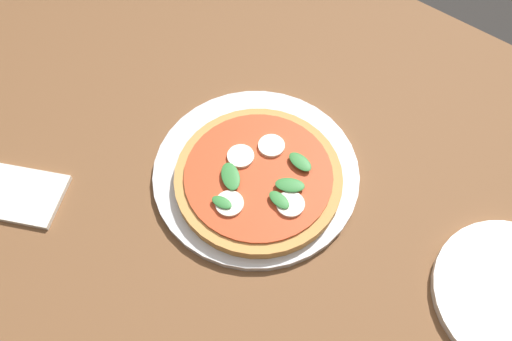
{
  "coord_description": "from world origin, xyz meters",
  "views": [
    {
      "loc": [
        -0.21,
        0.36,
        1.38
      ],
      "look_at": [
        0.03,
        0.05,
        0.74
      ],
      "focal_mm": 33.94,
      "sensor_mm": 36.0,
      "label": 1
    }
  ],
  "objects_px": {
    "serving_tray": "(256,172)",
    "napkin": "(20,195)",
    "pizza": "(258,177)",
    "dining_table": "(289,191)"
  },
  "relations": [
    {
      "from": "dining_table",
      "to": "pizza",
      "type": "xyz_separation_m",
      "value": [
        0.02,
        0.07,
        0.12
      ]
    },
    {
      "from": "pizza",
      "to": "serving_tray",
      "type": "bearing_deg",
      "value": -40.47
    },
    {
      "from": "serving_tray",
      "to": "pizza",
      "type": "height_order",
      "value": "pizza"
    },
    {
      "from": "serving_tray",
      "to": "pizza",
      "type": "distance_m",
      "value": 0.03
    },
    {
      "from": "serving_tray",
      "to": "napkin",
      "type": "distance_m",
      "value": 0.36
    },
    {
      "from": "serving_tray",
      "to": "napkin",
      "type": "xyz_separation_m",
      "value": [
        0.25,
        0.26,
        -0.0
      ]
    },
    {
      "from": "napkin",
      "to": "pizza",
      "type": "bearing_deg",
      "value": -137.93
    },
    {
      "from": "serving_tray",
      "to": "napkin",
      "type": "bearing_deg",
      "value": 45.29
    },
    {
      "from": "dining_table",
      "to": "pizza",
      "type": "bearing_deg",
      "value": 77.03
    },
    {
      "from": "serving_tray",
      "to": "dining_table",
      "type": "bearing_deg",
      "value": -119.98
    }
  ]
}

